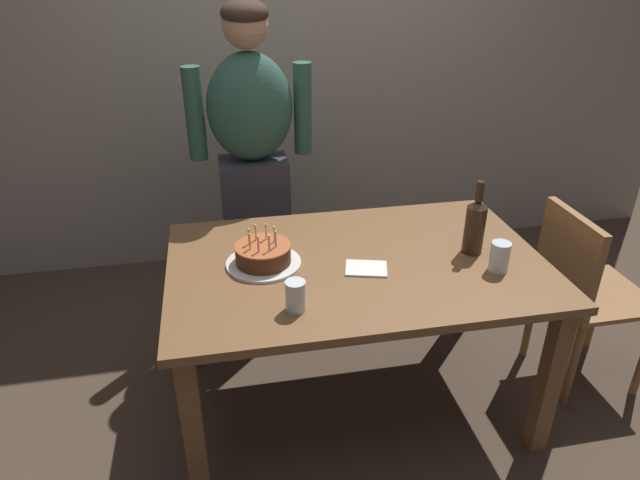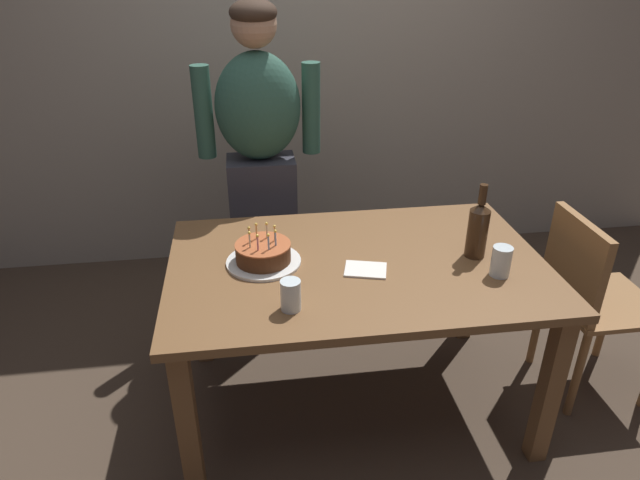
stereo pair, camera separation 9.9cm
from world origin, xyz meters
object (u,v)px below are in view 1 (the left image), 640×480
Objects in this scene: birthday_cake at (263,256)px; wine_bottle at (475,225)px; water_glass_near at (296,296)px; water_glass_far at (500,257)px; person_man_bearded at (253,168)px; napkin_stack at (366,268)px; dining_chair at (581,286)px.

birthday_cake is 0.96× the size of wine_bottle.
water_glass_near is at bearing -76.81° from birthday_cake.
birthday_cake reaches higher than water_glass_far.
napkin_stack is at bearing 112.92° from person_man_bearded.
water_glass_far is 0.39× the size of wine_bottle.
birthday_cake is 0.86m from wine_bottle.
water_glass_far is at bearing 132.06° from person_man_bearded.
dining_chair is (1.01, 0.04, -0.23)m from napkin_stack.
water_glass_far reaches higher than water_glass_near.
wine_bottle is 0.36× the size of dining_chair.
wine_bottle is 0.65m from dining_chair.
person_man_bearded is 1.63m from dining_chair.
birthday_cake reaches higher than water_glass_near.
wine_bottle is at bearing 136.06° from person_man_bearded.
person_man_bearded reaches higher than dining_chair.
wine_bottle is (0.78, 0.27, 0.07)m from water_glass_near.
napkin_stack is at bearing -16.33° from birthday_cake.
water_glass_near is 0.82m from water_glass_far.
dining_chair reaches higher than napkin_stack.
water_glass_far is 0.51m from napkin_stack.
dining_chair is at bearing 15.97° from water_glass_far.
birthday_cake is 0.34m from water_glass_near.
water_glass_near is 0.83m from wine_bottle.
person_man_bearded is at bearing 136.06° from wine_bottle.
water_glass_near is at bearing 92.56° from person_man_bearded.
wine_bottle is (-0.04, 0.16, 0.06)m from water_glass_far.
water_glass_far is at bearing 8.07° from water_glass_near.
birthday_cake is at bearing 166.27° from water_glass_far.
birthday_cake is at bearing 176.11° from wine_bottle.
water_glass_far is (0.89, -0.22, 0.02)m from birthday_cake.
water_glass_near is 0.36× the size of wine_bottle.
water_glass_far is (0.81, 0.12, 0.00)m from water_glass_near.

